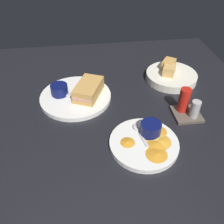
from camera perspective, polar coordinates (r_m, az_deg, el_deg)
name	(u,v)px	position (r cm, az deg, el deg)	size (l,w,h in cm)	color
ground_plane	(112,114)	(82.88, 0.00, -0.43)	(110.00, 110.00, 3.00)	black
plate_sandwich_main	(76,97)	(87.79, -8.75, 3.63)	(25.80, 25.80, 1.60)	white
sandwich_half_near	(89,89)	(85.45, -5.68, 5.44)	(14.96, 12.17, 4.80)	tan
ramekin_dark_sauce	(59,89)	(87.78, -12.61, 5.36)	(6.16, 6.16, 3.85)	#0C144C
spoon_by_dark_ramekin	(72,96)	(86.37, -9.54, 3.79)	(6.02, 9.37, 0.80)	silver
plate_chips_companion	(144,143)	(70.44, 7.70, -7.54)	(20.31, 20.31, 1.60)	white
ramekin_light_gravy	(151,128)	(70.97, 9.33, -3.92)	(6.24, 6.24, 3.94)	#0C144C
spoon_by_gravy_ramekin	(138,130)	(72.36, 6.36, -4.43)	(9.96, 3.22, 0.80)	silver
plantain_chip_scatter	(155,142)	(69.89, 10.35, -7.09)	(15.45, 16.79, 0.60)	orange
bread_basket_rear	(171,75)	(99.95, 14.03, 8.61)	(20.36, 20.36, 6.81)	silver
condiment_caddy	(187,107)	(82.00, 17.71, 1.22)	(9.00, 9.00, 9.50)	brown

